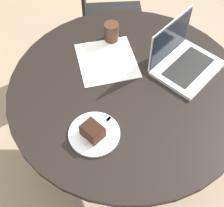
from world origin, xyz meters
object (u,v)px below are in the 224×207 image
chair (103,17)px  laptop (183,61)px  plate (94,134)px  coffee_glass (111,32)px

chair → laptop: laptop is taller
plate → laptop: 0.57m
coffee_glass → laptop: (0.22, -0.33, -0.01)m
chair → coffee_glass: size_ratio=9.50×
laptop → plate: bearing=-4.8°
chair → plate: size_ratio=4.41×
plate → coffee_glass: 0.59m
coffee_glass → laptop: 0.40m
plate → coffee_glass: bearing=54.9°
chair → coffee_glass: chair is taller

